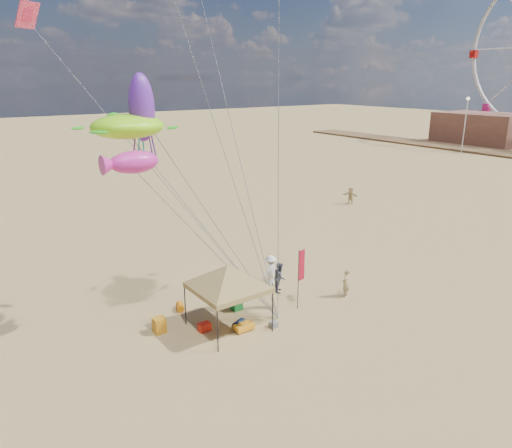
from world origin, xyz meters
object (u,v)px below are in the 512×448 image
at_px(person_near_c, 271,270).
at_px(beach_cart, 244,327).
at_px(canopy_tent, 227,268).
at_px(cooler_blue, 245,283).
at_px(chair_green, 236,303).
at_px(person_near_b, 280,277).
at_px(person_far_c, 350,196).
at_px(cooler_red, 204,327).
at_px(chair_yellow, 159,325).
at_px(lamp_north, 466,116).
at_px(feather_flag, 301,269).
at_px(person_near_a, 346,283).

bearing_deg(person_near_c, beach_cart, 30.53).
relative_size(canopy_tent, cooler_blue, 10.68).
relative_size(canopy_tent, chair_green, 8.24).
distance_m(person_near_b, person_far_c, 19.77).
height_order(cooler_red, chair_yellow, chair_yellow).
height_order(cooler_red, lamp_north, lamp_north).
height_order(cooler_blue, chair_yellow, chair_yellow).
xyz_separation_m(cooler_blue, chair_green, (-1.85, -1.99, 0.16)).
relative_size(cooler_red, cooler_blue, 1.00).
bearing_deg(cooler_blue, lamp_north, 21.48).
bearing_deg(chair_yellow, beach_cart, -33.18).
height_order(cooler_red, person_near_b, person_near_b).
height_order(canopy_tent, chair_green, canopy_tent).
distance_m(feather_flag, person_near_b, 2.45).
relative_size(chair_yellow, person_near_a, 0.45).
bearing_deg(person_far_c, beach_cart, -75.85).
bearing_deg(canopy_tent, lamp_north, 23.24).
bearing_deg(cooler_blue, person_far_c, 27.51).
xyz_separation_m(chair_yellow, person_near_c, (7.12, 1.19, 0.51)).
height_order(canopy_tent, person_near_c, canopy_tent).
bearing_deg(chair_yellow, person_far_c, 25.19).
distance_m(cooler_red, person_near_b, 5.55).
relative_size(chair_yellow, lamp_north, 0.08).
height_order(feather_flag, beach_cart, feather_flag).
bearing_deg(person_near_b, cooler_blue, 80.53).
relative_size(cooler_red, chair_green, 0.77).
bearing_deg(lamp_north, person_near_a, -153.41).
relative_size(chair_green, chair_yellow, 1.00).
distance_m(cooler_blue, person_far_c, 20.01).
bearing_deg(person_near_b, canopy_tent, 155.26).
bearing_deg(person_near_b, cooler_red, 147.45).
distance_m(feather_flag, lamp_north, 59.59).
relative_size(feather_flag, cooler_blue, 5.71).
bearing_deg(canopy_tent, cooler_blue, 46.68).
relative_size(chair_yellow, person_near_b, 0.43).
xyz_separation_m(cooler_red, person_near_b, (5.35, 1.33, 0.62)).
relative_size(canopy_tent, person_near_b, 3.55).
distance_m(person_near_a, person_far_c, 19.44).
bearing_deg(chair_yellow, person_near_a, -13.22).
height_order(canopy_tent, person_far_c, canopy_tent).
xyz_separation_m(person_near_a, person_near_c, (-2.30, 3.41, 0.09)).
bearing_deg(canopy_tent, chair_yellow, 152.07).
xyz_separation_m(person_near_a, person_far_c, (14.17, 13.31, 0.01)).
bearing_deg(person_near_c, canopy_tent, 22.06).
bearing_deg(beach_cart, person_far_c, 32.80).
distance_m(person_near_c, person_far_c, 19.22).
relative_size(chair_yellow, person_near_c, 0.41).
distance_m(cooler_blue, person_near_a, 5.45).
bearing_deg(person_far_c, lamp_north, 89.73).
distance_m(person_near_c, lamp_north, 58.06).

